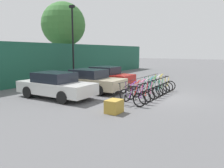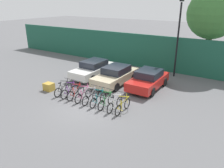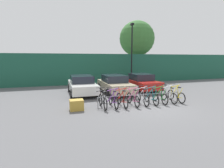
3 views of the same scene
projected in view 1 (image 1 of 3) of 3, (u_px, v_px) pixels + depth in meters
ground_plane at (159, 97)px, 12.15m from camera, size 120.00×120.00×0.00m
hoarding_wall at (41, 63)px, 16.83m from camera, size 36.00×0.16×3.16m
bike_rack at (146, 88)px, 12.23m from camera, size 5.28×0.04×0.57m
bicycle_black at (129, 98)px, 10.18m from camera, size 0.68×1.71×1.05m
bicycle_purple at (135, 95)px, 10.68m from camera, size 0.68×1.71×1.05m
bicycle_red at (139, 94)px, 11.14m from camera, size 0.68×1.71×1.05m
bicycle_pink at (144, 92)px, 11.69m from camera, size 0.68×1.71×1.05m
bicycle_silver at (149, 90)px, 12.18m from camera, size 0.68×1.71×1.05m
bicycle_teal at (152, 88)px, 12.69m from camera, size 0.68×1.71×1.05m
bicycle_green at (156, 87)px, 13.18m from camera, size 0.68×1.71×1.05m
bicycle_white at (160, 86)px, 13.71m from camera, size 0.68×1.71×1.05m
bicycle_yellow at (162, 84)px, 14.17m from camera, size 0.68×1.71×1.05m
car_white at (56, 85)px, 11.82m from camera, size 1.91×4.41×1.40m
car_beige at (90, 81)px, 13.69m from camera, size 1.91×4.37×1.40m
car_red at (106, 76)px, 16.04m from camera, size 1.91×4.00×1.40m
lamp_post at (73, 40)px, 18.22m from camera, size 0.24×0.44×6.23m
cargo_crate at (114, 106)px, 8.99m from camera, size 0.70×0.56×0.55m
tree_behind_hoarding at (64, 25)px, 21.02m from camera, size 4.21×4.21×7.17m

